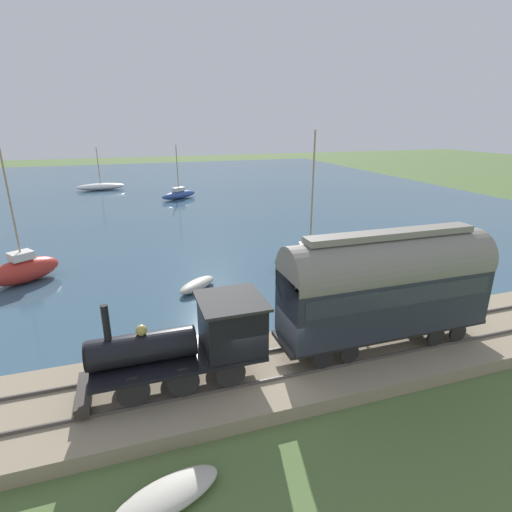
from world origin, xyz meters
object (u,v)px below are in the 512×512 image
steam_locomotive (198,336)px  passenger_coach (386,283)px  rowboat_mid_harbor (197,285)px  sailboat_red (24,269)px  rowboat_far_out (337,250)px  sailboat_white (101,187)px  beached_dinghy (167,496)px  sailboat_blue (179,194)px  sailboat_green (309,260)px

steam_locomotive → passenger_coach: passenger_coach is taller
passenger_coach → rowboat_mid_harbor: passenger_coach is taller
sailboat_red → rowboat_far_out: size_ratio=3.74×
sailboat_white → rowboat_mid_harbor: bearing=-173.8°
steam_locomotive → rowboat_mid_harbor: 9.31m
steam_locomotive → beached_dinghy: size_ratio=2.07×
sailboat_white → rowboat_far_out: size_ratio=2.52×
sailboat_blue → sailboat_white: (9.88, 9.30, -0.08)m
sailboat_blue → beached_dinghy: 41.54m
passenger_coach → rowboat_mid_harbor: 11.08m
sailboat_green → sailboat_white: bearing=35.2°
sailboat_white → rowboat_far_out: sailboat_white is taller
passenger_coach → rowboat_far_out: (12.32, -4.91, -2.93)m
sailboat_red → sailboat_blue: 26.84m
rowboat_mid_harbor → passenger_coach: bearing=172.0°
rowboat_mid_harbor → rowboat_far_out: 11.20m
sailboat_green → beached_dinghy: 16.91m
sailboat_green → sailboat_blue: sailboat_green is taller
rowboat_mid_harbor → rowboat_far_out: rowboat_mid_harbor is taller
sailboat_green → sailboat_blue: bearing=24.1°
sailboat_green → beached_dinghy: sailboat_green is taller
steam_locomotive → sailboat_green: sailboat_green is taller
passenger_coach → sailboat_red: bearing=49.1°
sailboat_red → sailboat_blue: sailboat_red is taller
steam_locomotive → rowboat_far_out: size_ratio=2.43×
passenger_coach → rowboat_far_out: size_ratio=3.36×
sailboat_green → sailboat_white: size_ratio=1.33×
sailboat_red → rowboat_mid_harbor: sailboat_red is taller
steam_locomotive → rowboat_mid_harbor: bearing=-9.5°
steam_locomotive → sailboat_red: bearing=31.0°
rowboat_far_out → sailboat_red: bearing=126.9°
sailboat_white → sailboat_blue: bearing=-140.3°
steam_locomotive → sailboat_green: size_ratio=0.72×
steam_locomotive → sailboat_blue: 37.40m
sailboat_red → sailboat_white: bearing=-38.9°
steam_locomotive → rowboat_far_out: (12.32, -12.20, -1.94)m
passenger_coach → beached_dinghy: bearing=114.3°
passenger_coach → rowboat_mid_harbor: bearing=32.8°
passenger_coach → sailboat_green: (9.44, -1.36, -2.39)m
sailboat_blue → beached_dinghy: bearing=140.6°
sailboat_blue → sailboat_white: size_ratio=0.99×
sailboat_red → sailboat_blue: bearing=-61.0°
passenger_coach → sailboat_red: size_ratio=0.90×
rowboat_mid_harbor → rowboat_far_out: size_ratio=1.07×
beached_dinghy → sailboat_blue: bearing=-8.1°
passenger_coach → sailboat_red: 20.34m
steam_locomotive → sailboat_red: 15.52m
rowboat_mid_harbor → rowboat_far_out: bearing=-113.4°
rowboat_far_out → beached_dinghy: size_ratio=0.85×
steam_locomotive → sailboat_red: size_ratio=0.65×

